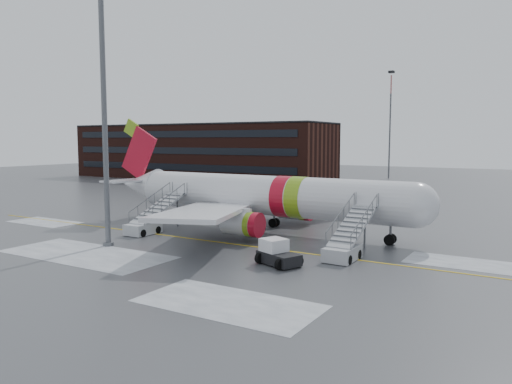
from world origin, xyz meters
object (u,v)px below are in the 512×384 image
Objects in this scene: pushback_tug at (277,253)px; light_mast_near at (103,67)px; airstair_fwd at (346,244)px; airliner at (258,196)px; airstair_aft at (149,222)px.

pushback_tug is 0.12× the size of light_mast_near.
pushback_tug is at bearing -129.15° from airstair_fwd.
airliner reaches higher than airstair_aft.
airliner reaches higher than pushback_tug.
airstair_fwd is at bearing 50.85° from pushback_tug.
airstair_fwd is 0.27× the size of light_mast_near.
airliner is 4.55× the size of airstair_fwd.
light_mast_near reaches higher than airstair_fwd.
light_mast_near is at bearing -119.60° from airliner.
airstair_aft is 2.16× the size of pushback_tug.
airstair_aft is 14.90m from light_mast_near.
airliner is 13.43m from airstair_fwd.
light_mast_near is at bearing -162.16° from airstair_fwd.
pushback_tug is at bearing 6.39° from light_mast_near.
airliner is 9.83× the size of pushback_tug.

